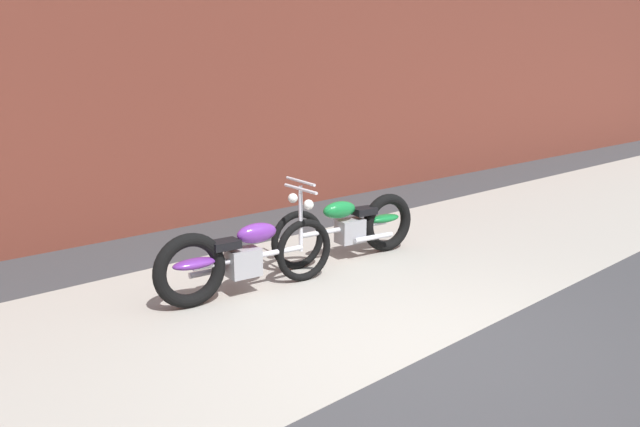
{
  "coord_description": "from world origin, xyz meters",
  "views": [
    {
      "loc": [
        -3.65,
        -2.69,
        2.19
      ],
      "look_at": [
        0.5,
        1.87,
        0.75
      ],
      "focal_mm": 34.05,
      "sensor_mm": 36.0,
      "label": 1
    }
  ],
  "objects": [
    {
      "name": "motorcycle_purple",
      "position": [
        -0.4,
        2.11,
        0.4
      ],
      "size": [
        2.0,
        0.61,
        1.03
      ],
      "rotation": [
        0.0,
        0.0,
        -0.12
      ],
      "color": "black",
      "rests_on": "ground"
    },
    {
      "name": "ground_plane",
      "position": [
        0.0,
        0.0,
        0.0
      ],
      "size": [
        80.0,
        80.0,
        0.0
      ],
      "primitive_type": "plane",
      "color": "#38383A"
    },
    {
      "name": "motorcycle_green",
      "position": [
        1.41,
        2.23,
        0.4
      ],
      "size": [
        2.0,
        0.66,
        1.03
      ],
      "rotation": [
        0.0,
        0.0,
        2.98
      ],
      "color": "black",
      "rests_on": "ground"
    },
    {
      "name": "sidewalk_slab",
      "position": [
        0.0,
        1.75,
        0.0
      ],
      "size": [
        36.0,
        3.5,
        0.01
      ],
      "primitive_type": "cube",
      "color": "#9E998E",
      "rests_on": "ground"
    },
    {
      "name": "brick_building_wall",
      "position": [
        0.0,
        5.2,
        2.62
      ],
      "size": [
        36.0,
        0.5,
        5.25
      ],
      "primitive_type": "cube",
      "color": "brown",
      "rests_on": "ground"
    }
  ]
}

